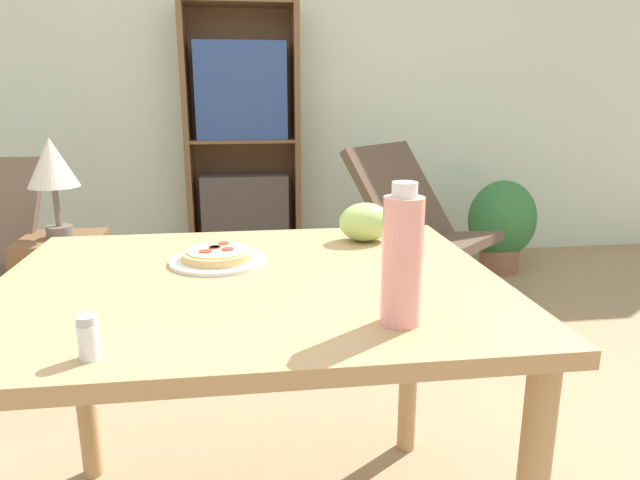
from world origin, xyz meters
TOP-DOWN VIEW (x-y plane):
  - wall_back at (0.00, 2.62)m, footprint 8.00×0.05m
  - dining_table at (0.02, -0.13)m, footprint 1.14×0.91m
  - pizza_on_plate at (-0.06, 0.01)m, footprint 0.24×0.24m
  - grape_bunch at (0.35, 0.16)m, footprint 0.15×0.12m
  - drink_bottle at (0.29, -0.43)m, footprint 0.07×0.07m
  - salt_shaker at (-0.24, -0.50)m, footprint 0.03×0.03m
  - lounge_chair_far at (1.00, 1.59)m, footprint 0.91×0.97m
  - bookshelf at (0.02, 2.44)m, footprint 0.74×0.32m
  - side_table at (-0.78, 1.14)m, footprint 0.34×0.34m
  - table_lamp at (-0.78, 1.14)m, footprint 0.21×0.21m
  - potted_plant_floor at (1.70, 2.09)m, footprint 0.45×0.38m

SIDE VIEW (x-z plane):
  - side_table at x=-0.78m, z-range 0.00..0.56m
  - lounge_chair_far at x=1.00m, z-range -0.15..0.73m
  - potted_plant_floor at x=1.70m, z-range 0.02..0.63m
  - dining_table at x=0.02m, z-range 0.28..1.04m
  - pizza_on_plate at x=-0.06m, z-range 0.76..0.80m
  - bookshelf at x=0.02m, z-range -0.08..1.65m
  - salt_shaker at x=-0.24m, z-range 0.76..0.84m
  - grape_bunch at x=0.35m, z-range 0.76..0.87m
  - table_lamp at x=-0.78m, z-range 0.65..1.08m
  - drink_bottle at x=0.29m, z-range 0.76..1.02m
  - wall_back at x=0.00m, z-range 0.00..2.60m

